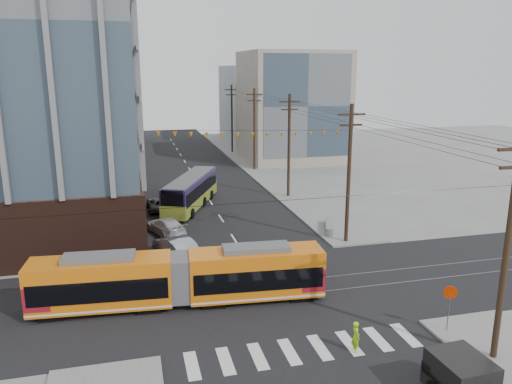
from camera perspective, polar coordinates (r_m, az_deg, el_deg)
ground at (r=28.53m, az=3.48°, el=-14.49°), size 160.00×160.00×0.00m
bg_bldg_nw_near at (r=76.53m, az=-21.49°, el=9.60°), size 18.00×16.00×18.00m
bg_bldg_ne_near at (r=75.89m, az=4.08°, el=9.74°), size 14.00×14.00×16.00m
bg_bldg_nw_far at (r=96.10m, az=-18.35°, el=11.16°), size 16.00×18.00×20.00m
bg_bldg_ne_far at (r=95.62m, az=1.41°, el=10.04°), size 16.00×16.00×14.00m
utility_pole_near at (r=25.49m, az=26.72°, el=-6.08°), size 0.30×0.30×11.00m
utility_pole_far at (r=81.89m, az=-2.77°, el=8.31°), size 0.30×0.30×11.00m
streetcar at (r=29.92m, az=-8.63°, el=-9.74°), size 17.08×3.79×3.26m
city_bus at (r=50.23m, az=-7.46°, el=0.07°), size 6.84×11.39×3.22m
parked_car_silver at (r=37.26m, az=-9.09°, el=-6.27°), size 3.37×5.16×1.61m
parked_car_white at (r=42.55m, az=-10.24°, el=-3.88°), size 3.52×5.21×1.40m
parked_car_grey at (r=49.96m, az=-11.10°, el=-1.33°), size 2.26×4.54×1.24m
pedestrian at (r=25.89m, az=11.34°, el=-15.91°), size 0.41×0.61×1.61m
stop_sign at (r=28.64m, az=21.15°, el=-12.56°), size 1.00×1.00×2.49m
jersey_barrier at (r=43.27m, az=8.32°, el=-3.95°), size 2.14×3.81×0.75m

